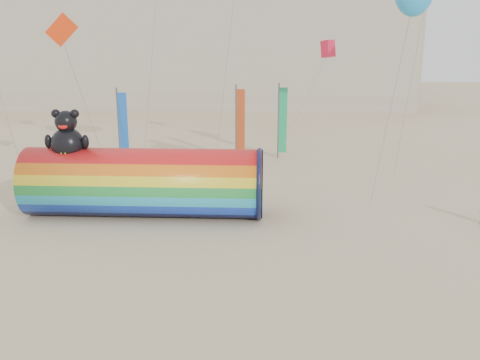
{
  "coord_description": "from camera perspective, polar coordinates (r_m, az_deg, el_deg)",
  "views": [
    {
      "loc": [
        1.59,
        -20.33,
        8.36
      ],
      "look_at": [
        0.5,
        1.5,
        2.4
      ],
      "focal_mm": 40.0,
      "sensor_mm": 36.0,
      "label": 1
    }
  ],
  "objects": [
    {
      "name": "windsock_assembly",
      "position": [
        25.59,
        -10.23,
        -0.07
      ],
      "size": [
        11.14,
        3.39,
        5.14
      ],
      "color": "red",
      "rests_on": "ground"
    },
    {
      "name": "ground",
      "position": [
        22.04,
        -1.5,
        -7.05
      ],
      "size": [
        160.0,
        160.0,
        0.0
      ],
      "primitive_type": "plane",
      "color": "#CCB58C",
      "rests_on": "ground"
    },
    {
      "name": "hotel_building",
      "position": [
        67.68,
        -9.11,
        16.73
      ],
      "size": [
        60.4,
        15.4,
        20.6
      ],
      "color": "#B7AD99",
      "rests_on": "ground"
    },
    {
      "name": "festival_banners",
      "position": [
        35.57,
        -2.47,
        5.98
      ],
      "size": [
        10.75,
        3.87,
        5.2
      ],
      "color": "#59595E",
      "rests_on": "ground"
    }
  ]
}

